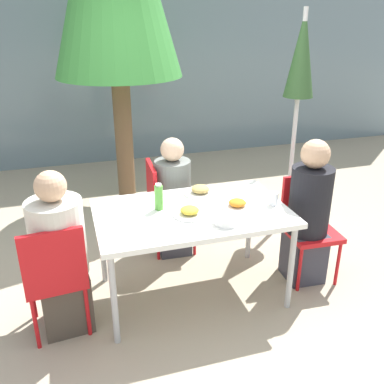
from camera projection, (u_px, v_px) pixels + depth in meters
name	position (u px, v px, depth m)	size (l,w,h in m)	color
ground_plane	(192.00, 293.00, 3.45)	(24.00, 24.00, 0.00)	tan
building_facade	(118.00, 56.00, 6.03)	(10.00, 0.20, 3.00)	slate
dining_table	(192.00, 217.00, 3.19)	(1.42, 0.87, 0.74)	white
chair_left	(55.00, 273.00, 2.83)	(0.44, 0.44, 0.86)	red
person_left	(60.00, 258.00, 2.90)	(0.37, 0.37, 1.18)	#473D33
chair_right	(308.00, 220.00, 3.55)	(0.42, 0.42, 0.86)	red
person_right	(308.00, 216.00, 3.44)	(0.33, 0.33, 1.21)	#383842
chair_far	(163.00, 201.00, 3.90)	(0.42, 0.42, 0.86)	red
person_far	(173.00, 200.00, 3.86)	(0.32, 0.32, 1.10)	#383842
closed_umbrella	(300.00, 73.00, 4.07)	(0.36, 0.36, 2.14)	#333333
plate_0	(200.00, 191.00, 3.44)	(0.27, 0.27, 0.07)	white
plate_1	(190.00, 212.00, 3.08)	(0.25, 0.25, 0.07)	white
plate_2	(237.00, 205.00, 3.20)	(0.24, 0.24, 0.07)	white
bottle	(159.00, 197.00, 3.15)	(0.06, 0.06, 0.20)	#51A338
drinking_cup	(273.00, 199.00, 3.24)	(0.07, 0.07, 0.10)	white
salad_bowl	(226.00, 220.00, 2.96)	(0.17, 0.17, 0.05)	white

